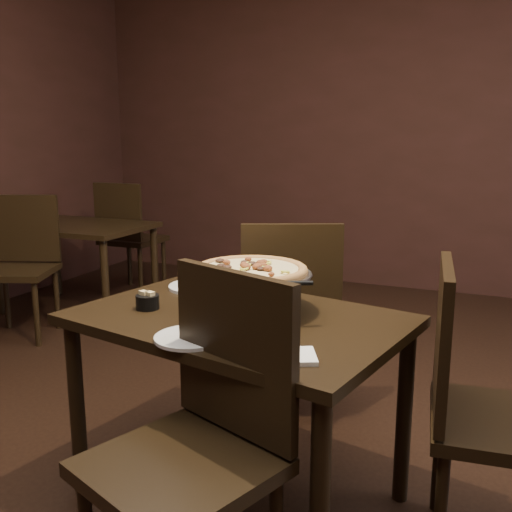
% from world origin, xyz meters
% --- Properties ---
extents(room, '(6.04, 7.04, 2.84)m').
position_xyz_m(room, '(0.06, 0.03, 1.40)').
color(room, black).
rests_on(room, ground).
extents(dining_table, '(1.30, 1.00, 0.73)m').
position_xyz_m(dining_table, '(-0.02, 0.05, 0.63)').
color(dining_table, black).
rests_on(dining_table, ground).
extents(background_table, '(1.12, 0.75, 0.70)m').
position_xyz_m(background_table, '(-2.20, 1.76, 0.61)').
color(background_table, black).
rests_on(background_table, ground).
extents(pizza_stand, '(0.46, 0.46, 0.19)m').
position_xyz_m(pizza_stand, '(0.00, 0.12, 0.88)').
color(pizza_stand, silver).
rests_on(pizza_stand, dining_table).
extents(parmesan_shaker, '(0.06, 0.06, 0.10)m').
position_xyz_m(parmesan_shaker, '(-0.17, 0.01, 0.78)').
color(parmesan_shaker, beige).
rests_on(parmesan_shaker, dining_table).
extents(pepper_flake_shaker, '(0.06, 0.06, 0.11)m').
position_xyz_m(pepper_flake_shaker, '(-0.11, -0.10, 0.78)').
color(pepper_flake_shaker, maroon).
rests_on(pepper_flake_shaker, dining_table).
extents(packet_caddy, '(0.09, 0.09, 0.07)m').
position_xyz_m(packet_caddy, '(-0.37, -0.01, 0.76)').
color(packet_caddy, black).
rests_on(packet_caddy, dining_table).
extents(napkin_stack, '(0.17, 0.17, 0.01)m').
position_xyz_m(napkin_stack, '(0.30, -0.26, 0.74)').
color(napkin_stack, white).
rests_on(napkin_stack, dining_table).
extents(plate_left, '(0.26, 0.26, 0.01)m').
position_xyz_m(plate_left, '(-0.33, 0.34, 0.73)').
color(plate_left, silver).
rests_on(plate_left, dining_table).
extents(plate_near, '(0.23, 0.23, 0.01)m').
position_xyz_m(plate_near, '(-0.06, -0.24, 0.73)').
color(plate_near, silver).
rests_on(plate_near, dining_table).
extents(serving_spatula, '(0.14, 0.14, 0.02)m').
position_xyz_m(serving_spatula, '(0.21, 0.03, 0.88)').
color(serving_spatula, silver).
rests_on(serving_spatula, pizza_stand).
extents(chair_far, '(0.61, 0.61, 0.99)m').
position_xyz_m(chair_far, '(-0.07, 0.74, 0.54)').
color(chair_far, black).
rests_on(chair_far, ground).
extents(chair_near, '(0.60, 0.60, 0.99)m').
position_xyz_m(chair_near, '(0.10, -0.46, 0.54)').
color(chair_near, black).
rests_on(chair_near, ground).
extents(chair_side, '(0.50, 0.50, 0.97)m').
position_xyz_m(chair_side, '(0.82, 0.09, 0.53)').
color(chair_side, black).
rests_on(chair_side, ground).
extents(bg_chair_far, '(0.46, 0.46, 0.99)m').
position_xyz_m(bg_chair_far, '(-2.12, 2.33, 0.54)').
color(bg_chair_far, black).
rests_on(bg_chair_far, ground).
extents(bg_chair_near, '(0.59, 0.59, 0.97)m').
position_xyz_m(bg_chair_near, '(-2.19, 1.18, 0.53)').
color(bg_chair_near, black).
rests_on(bg_chair_near, ground).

